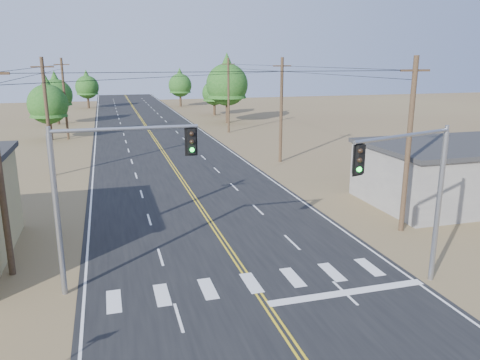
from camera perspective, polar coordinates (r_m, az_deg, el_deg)
name	(u,v)px	position (r m, az deg, el deg)	size (l,w,h in m)	color
road	(177,173)	(41.89, -7.65, 0.86)	(15.00, 200.00, 0.02)	black
building_right	(474,173)	(36.99, 26.59, 0.79)	(15.00, 8.00, 4.00)	gray
utility_pole_left_mid	(47,117)	(42.83, -22.43, 7.15)	(1.80, 0.30, 10.00)	#4C3826
utility_pole_left_far	(65,98)	(62.67, -20.59, 9.30)	(1.80, 0.30, 10.00)	#4C3826
utility_pole_right_near	(409,145)	(28.03, 19.86, 4.06)	(1.80, 0.30, 10.00)	#4C3826
utility_pole_right_mid	(281,110)	(45.59, 5.04, 8.55)	(1.80, 0.30, 10.00)	#4C3826
utility_pole_right_far	(228,95)	(64.59, -1.41, 10.33)	(1.80, 0.30, 10.00)	#4C3826
signal_mast_left	(99,181)	(20.22, -16.84, -0.12)	(6.08, 0.43, 7.22)	gray
signal_mast_right	(418,184)	(20.68, 20.89, -0.44)	(5.49, 2.04, 7.09)	gray
tree_left_near	(47,100)	(62.91, -22.42, 8.99)	(4.85, 4.85, 8.09)	#3F2D1E
tree_left_mid	(56,92)	(78.20, -21.55, 9.98)	(4.91, 4.91, 8.19)	#3F2D1E
tree_left_far	(87,85)	(102.85, -18.16, 10.98)	(4.69, 4.69, 7.82)	#3F2D1E
tree_right_near	(227,80)	(74.58, -1.60, 12.06)	(6.52, 6.52, 10.87)	#3F2D1E
tree_right_mid	(214,91)	(85.36, -3.17, 10.83)	(4.32, 4.32, 7.20)	#3F2D1E
tree_right_far	(180,83)	(102.35, -7.33, 11.67)	(4.90, 4.90, 8.16)	#3F2D1E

